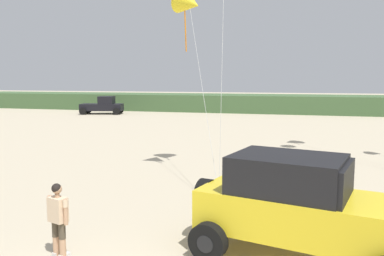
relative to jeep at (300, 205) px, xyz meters
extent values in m
cube|color=#426038|center=(0.66, 39.51, -0.20)|extent=(90.00, 7.29, 2.00)
cube|color=yellow|center=(0.07, -0.02, -0.19)|extent=(4.71, 2.81, 0.90)
cube|color=black|center=(-0.27, 0.07, 0.66)|extent=(2.65, 2.25, 0.80)
cube|color=black|center=(0.89, -0.21, 0.62)|extent=(0.49, 1.65, 0.72)
cylinder|color=black|center=(-2.19, 0.52, -0.09)|extent=(0.47, 0.82, 0.77)
cylinder|color=black|center=(-1.39, 1.39, -0.78)|extent=(0.89, 0.49, 0.84)
cylinder|color=black|center=(-1.39, 1.39, -0.78)|extent=(0.44, 0.40, 0.38)
cylinder|color=black|center=(-1.87, -0.61, -0.78)|extent=(0.89, 0.49, 0.84)
cylinder|color=black|center=(-1.87, -0.61, -0.78)|extent=(0.44, 0.40, 0.38)
cylinder|color=tan|center=(-5.14, -1.29, -0.95)|extent=(0.14, 0.14, 0.49)
cylinder|color=#4C4233|center=(-5.14, -1.29, -0.56)|extent=(0.15, 0.15, 0.36)
cube|color=silver|center=(-5.13, -1.25, -1.15)|extent=(0.18, 0.28, 0.10)
cylinder|color=tan|center=(-4.94, -1.36, -0.95)|extent=(0.14, 0.14, 0.49)
cylinder|color=#4C4233|center=(-4.94, -1.36, -0.56)|extent=(0.15, 0.15, 0.36)
cube|color=silver|center=(-4.92, -1.32, -1.15)|extent=(0.18, 0.28, 0.10)
cube|color=beige|center=(-5.04, -1.33, -0.11)|extent=(0.46, 0.37, 0.54)
cylinder|color=tan|center=(-5.28, -1.25, -0.12)|extent=(0.09, 0.09, 0.56)
cylinder|color=beige|center=(-5.28, -1.25, 0.07)|extent=(0.11, 0.11, 0.16)
cylinder|color=tan|center=(-4.80, -1.41, -0.12)|extent=(0.09, 0.09, 0.56)
cylinder|color=beige|center=(-4.80, -1.41, 0.07)|extent=(0.11, 0.11, 0.16)
cylinder|color=tan|center=(-5.04, -1.33, 0.20)|extent=(0.10, 0.10, 0.08)
sphere|color=tan|center=(-5.04, -1.33, 0.34)|extent=(0.21, 0.21, 0.21)
sphere|color=black|center=(-5.04, -1.34, 0.36)|extent=(0.21, 0.21, 0.21)
cube|color=black|center=(-21.45, 31.49, -0.44)|extent=(4.92, 2.95, 0.76)
cube|color=black|center=(-20.91, 31.62, 0.36)|extent=(1.98, 2.13, 0.84)
cylinder|color=black|center=(-19.90, 32.95, -0.82)|extent=(0.80, 0.43, 0.76)
cylinder|color=black|center=(-19.40, 30.91, -0.82)|extent=(0.80, 0.43, 0.76)
cylinder|color=black|center=(-23.50, 32.07, -0.82)|extent=(0.80, 0.43, 0.76)
cylinder|color=black|center=(-22.99, 30.03, -0.82)|extent=(0.80, 0.43, 0.76)
cylinder|color=silver|center=(-2.54, 4.29, 4.35)|extent=(0.59, 3.78, 11.00)
cone|color=yellow|center=(-4.34, 6.71, 5.62)|extent=(1.48, 1.64, 1.57)
cylinder|color=orange|center=(-4.49, 6.71, 4.55)|extent=(0.05, 0.24, 1.57)
cylinder|color=silver|center=(-3.28, 4.67, 2.24)|extent=(2.14, 4.10, 6.78)
camera|label=1|loc=(-0.06, -8.55, 2.69)|focal=37.11mm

